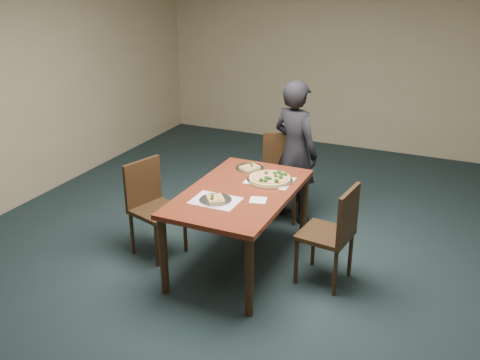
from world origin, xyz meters
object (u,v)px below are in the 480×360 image
at_px(diner, 295,152).
at_px(dining_table, 240,200).
at_px(chair_right, 334,230).
at_px(chair_far, 280,171).
at_px(chair_left, 151,202).
at_px(slice_plate_near, 215,199).
at_px(slice_plate_far, 250,168).
at_px(pizza_pan, 270,178).

bearing_deg(diner, dining_table, 106.32).
bearing_deg(chair_right, diner, -139.06).
height_order(chair_far, chair_left, same).
xyz_separation_m(dining_table, chair_far, (-0.04, 1.16, -0.14)).
bearing_deg(slice_plate_near, slice_plate_far, 92.39).
bearing_deg(slice_plate_far, chair_left, -139.45).
height_order(diner, pizza_pan, diner).
bearing_deg(pizza_pan, chair_left, -157.65).
height_order(dining_table, pizza_pan, pizza_pan).
xyz_separation_m(chair_far, pizza_pan, (0.20, -0.84, 0.26)).
bearing_deg(dining_table, diner, 83.74).
distance_m(dining_table, chair_far, 1.17).
bearing_deg(pizza_pan, chair_right, -21.15).
bearing_deg(chair_right, slice_plate_far, -108.76).
bearing_deg(chair_left, chair_right, -68.22).
height_order(dining_table, chair_left, chair_left).
height_order(chair_far, pizza_pan, chair_far).
height_order(chair_far, chair_right, same).
bearing_deg(diner, chair_left, 73.80).
height_order(dining_table, chair_far, chair_far).
height_order(chair_right, slice_plate_far, chair_right).
relative_size(dining_table, diner, 0.98).
xyz_separation_m(chair_left, diner, (1.00, 1.25, 0.25)).
distance_m(chair_far, pizza_pan, 0.90).
bearing_deg(slice_plate_far, chair_far, 81.52).
bearing_deg(pizza_pan, slice_plate_near, -113.22).
xyz_separation_m(chair_right, slice_plate_far, (-0.99, 0.48, 0.25)).
relative_size(chair_left, pizza_pan, 2.12).
bearing_deg(chair_far, slice_plate_near, -107.03).
distance_m(chair_left, diner, 1.62).
bearing_deg(chair_left, slice_plate_near, -86.54).
xyz_separation_m(chair_far, slice_plate_far, (-0.09, -0.63, 0.25)).
relative_size(chair_left, chair_right, 1.00).
bearing_deg(dining_table, chair_right, 3.40).
relative_size(pizza_pan, slice_plate_near, 1.53).
height_order(diner, slice_plate_far, diner).
bearing_deg(chair_far, dining_table, -102.70).
distance_m(pizza_pan, slice_plate_far, 0.36).
bearing_deg(diner, slice_plate_far, 89.62).
xyz_separation_m(chair_far, chair_right, (0.90, -1.11, 0.00)).
distance_m(chair_right, slice_plate_far, 1.13).
bearing_deg(chair_left, diner, -22.18).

